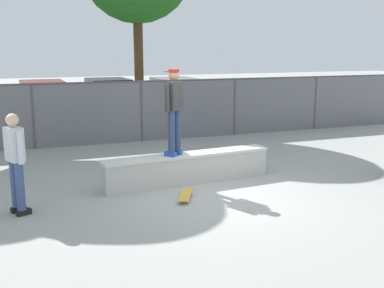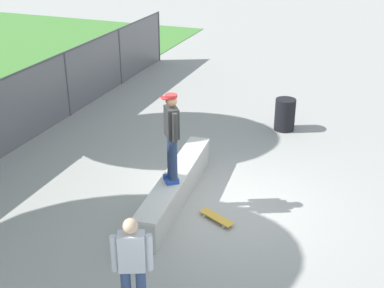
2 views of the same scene
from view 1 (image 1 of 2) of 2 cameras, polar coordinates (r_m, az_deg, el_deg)
ground_plane at (r=9.36m, az=3.11°, el=-6.47°), size 80.00×80.00×0.00m
grass_strip at (r=24.85m, az=-12.11°, el=4.79°), size 31.44×20.00×0.02m
concrete_ledge at (r=10.21m, az=-0.50°, el=-2.97°), size 3.87×0.81×0.66m
skateboarder at (r=9.78m, az=-2.23°, el=4.48°), size 0.50×0.43×1.84m
skateboard at (r=9.20m, az=-0.80°, el=-6.32°), size 0.54×0.81×0.09m
chainlink_fence at (r=14.69m, az=-6.23°, el=4.34°), size 19.51×0.07×1.93m
car_red at (r=19.24m, az=-17.88°, el=4.99°), size 2.13×4.26×1.66m
car_black at (r=19.84m, az=-10.29°, el=5.56°), size 2.13×4.26×1.66m
car_silver at (r=20.06m, az=-2.23°, el=5.80°), size 2.13×4.26×1.66m
bystander at (r=8.70m, az=-20.90°, el=-1.77°), size 0.39×0.56×1.82m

